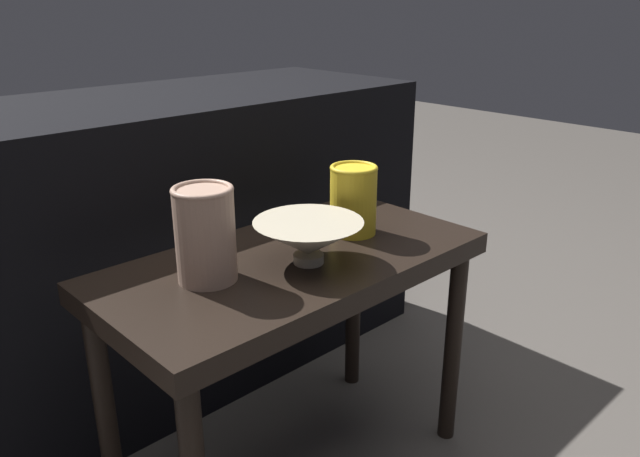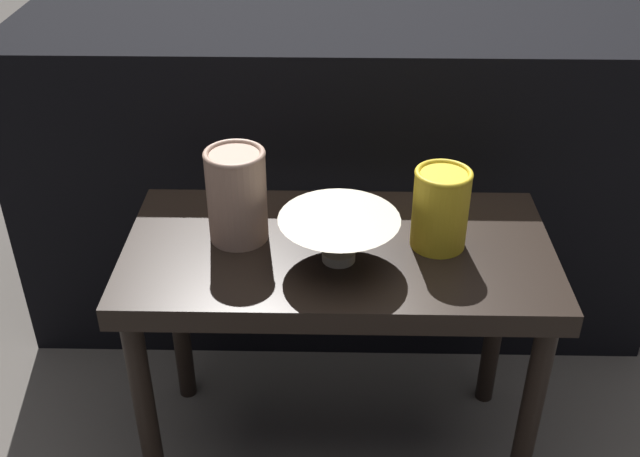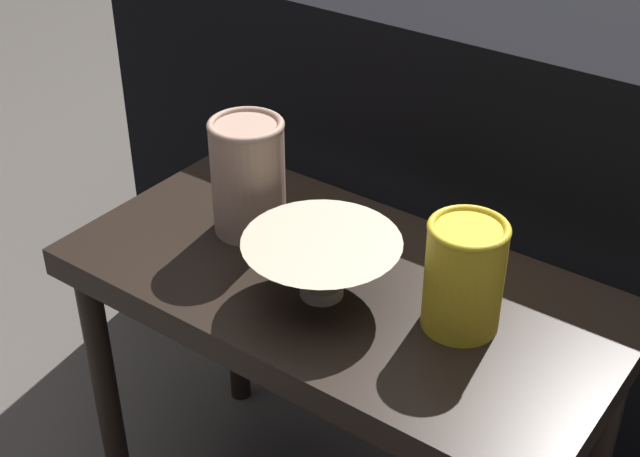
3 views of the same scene
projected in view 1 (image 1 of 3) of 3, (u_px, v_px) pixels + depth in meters
table at (293, 288)px, 1.15m from camera, size 0.71×0.36×0.49m
couch_backdrop at (152, 244)px, 1.53m from camera, size 1.39×0.50×0.71m
bowl at (309, 238)px, 1.08m from camera, size 0.19×0.19×0.08m
vase_textured_left at (205, 233)px, 1.01m from camera, size 0.10×0.10×0.16m
vase_colorful_right at (353, 199)px, 1.21m from camera, size 0.09×0.09×0.14m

